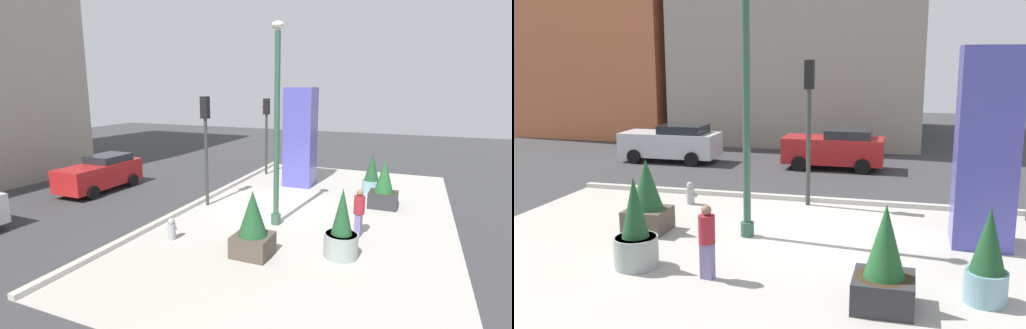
# 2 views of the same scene
# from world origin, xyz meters

# --- Properties ---
(ground_plane) EXTENTS (60.00, 60.00, 0.00)m
(ground_plane) POSITION_xyz_m (0.00, 4.00, 0.00)
(ground_plane) COLOR #38383A
(plaza_pavement) EXTENTS (18.00, 10.00, 0.02)m
(plaza_pavement) POSITION_xyz_m (0.00, -2.00, 0.00)
(plaza_pavement) COLOR #ADA89E
(plaza_pavement) RESTS_ON ground_plane
(curb_strip) EXTENTS (18.00, 0.24, 0.16)m
(curb_strip) POSITION_xyz_m (0.00, 3.12, 0.08)
(curb_strip) COLOR #B7B2A8
(curb_strip) RESTS_ON ground_plane
(lamp_post) EXTENTS (0.44, 0.44, 7.17)m
(lamp_post) POSITION_xyz_m (-1.69, -0.86, 3.50)
(lamp_post) COLOR #335642
(lamp_post) RESTS_ON ground_plane
(art_pillar_blue) EXTENTS (1.44, 1.44, 5.02)m
(art_pillar_blue) POSITION_xyz_m (4.27, 0.04, 2.51)
(art_pillar_blue) COLOR #4C4CAD
(art_pillar_blue) RESTS_ON ground_plane
(potted_plant_mid_plaza) EXTENTS (1.00, 1.00, 2.12)m
(potted_plant_mid_plaza) POSITION_xyz_m (-3.52, -3.59, 0.81)
(potted_plant_mid_plaza) COLOR gray
(potted_plant_mid_plaza) RESTS_ON ground_plane
(potted_plant_near_left) EXTENTS (1.11, 1.11, 2.02)m
(potted_plant_near_left) POSITION_xyz_m (-4.45, -1.14, 0.89)
(potted_plant_near_left) COLOR #4C4238
(potted_plant_near_left) RESTS_ON ground_plane
(potted_plant_curbside) EXTENTS (1.17, 1.17, 2.06)m
(potted_plant_curbside) POSITION_xyz_m (2.06, -4.32, 0.83)
(potted_plant_curbside) COLOR #2D2D33
(potted_plant_curbside) RESTS_ON ground_plane
(potted_plant_by_pillar) EXTENTS (0.83, 0.83, 1.95)m
(potted_plant_by_pillar) POSITION_xyz_m (3.99, -3.61, 0.87)
(potted_plant_by_pillar) COLOR #7AA8B7
(potted_plant_by_pillar) RESTS_ON ground_plane
(fire_hydrant) EXTENTS (0.36, 0.26, 0.75)m
(fire_hydrant) POSITION_xyz_m (-4.42, 1.82, 0.37)
(fire_hydrant) COLOR #99999E
(fire_hydrant) RESTS_ON ground_plane
(traffic_light_far_side) EXTENTS (0.28, 0.42, 4.64)m
(traffic_light_far_side) POSITION_xyz_m (-0.70, 2.67, 3.11)
(traffic_light_far_side) COLOR #333833
(traffic_light_far_side) RESTS_ON ground_plane
(car_intersection) EXTENTS (4.24, 1.95, 1.70)m
(car_intersection) POSITION_xyz_m (-0.65, 8.72, 0.87)
(car_intersection) COLOR red
(car_intersection) RESTS_ON ground_plane
(car_far_lane) EXTENTS (4.44, 1.98, 1.70)m
(car_far_lane) POSITION_xyz_m (-8.05, 8.52, 0.87)
(car_far_lane) COLOR silver
(car_far_lane) RESTS_ON ground_plane
(pedestrian_by_curb) EXTENTS (0.41, 0.41, 1.66)m
(pedestrian_by_curb) POSITION_xyz_m (-1.70, -3.83, 0.92)
(pedestrian_by_curb) COLOR slate
(pedestrian_by_curb) RESTS_ON ground_plane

